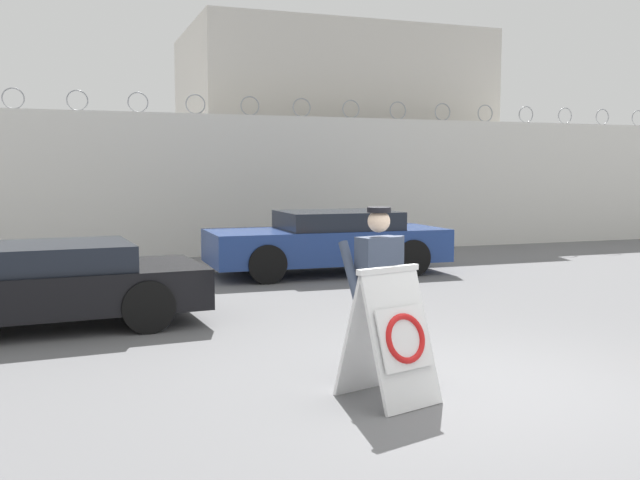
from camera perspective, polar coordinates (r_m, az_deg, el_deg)
The scene contains 7 objects.
ground_plane at distance 6.98m, azimuth 12.41°, elevation -11.36°, with size 90.00×90.00×0.00m, color slate.
perimeter_wall at distance 17.18m, azimuth -7.68°, elevation 4.38°, with size 36.00×0.30×3.80m.
building_block at distance 22.52m, azimuth 0.73°, elevation 8.25°, with size 8.68×5.66×6.17m.
barricade_sign at distance 6.31m, azimuth 5.73°, elevation -7.54°, with size 0.82×0.90×1.19m.
security_guard at distance 6.79m, azimuth 4.67°, elevation -3.72°, with size 0.65×0.36×1.68m.
parked_car_front_coupe at distance 9.83m, azimuth -22.16°, elevation -3.32°, with size 4.54×2.12×1.09m.
parked_car_rear_sedan at distance 14.02m, azimuth 0.67°, elevation -0.08°, with size 4.66×2.03×1.23m.
Camera 1 is at (-3.59, -5.64, 2.01)m, focal length 40.00 mm.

